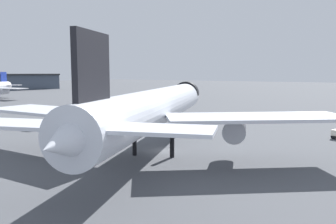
{
  "coord_description": "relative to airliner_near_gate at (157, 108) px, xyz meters",
  "views": [
    {
      "loc": [
        -45.16,
        -33.85,
        13.31
      ],
      "look_at": [
        5.68,
        3.35,
        5.93
      ],
      "focal_mm": 36.0,
      "sensor_mm": 36.0,
      "label": 1
    }
  ],
  "objects": [
    {
      "name": "ground",
      "position": [
        1.86,
        -0.13,
        -7.57
      ],
      "size": [
        900.0,
        900.0,
        0.0
      ],
      "primitive_type": "plane",
      "color": "#4C4F54"
    },
    {
      "name": "airliner_near_gate",
      "position": [
        0.0,
        0.0,
        0.0
      ],
      "size": [
        61.41,
        55.07,
        17.19
      ],
      "rotation": [
        0.0,
        0.0,
        0.4
      ],
      "color": "silver",
      "rests_on": "ground"
    },
    {
      "name": "baggage_cart_trailing",
      "position": [
        0.68,
        36.78,
        -6.59
      ],
      "size": [
        2.57,
        2.79,
        1.82
      ],
      "rotation": [
        0.0,
        0.0,
        1.97
      ],
      "color": "black",
      "rests_on": "ground"
    }
  ]
}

